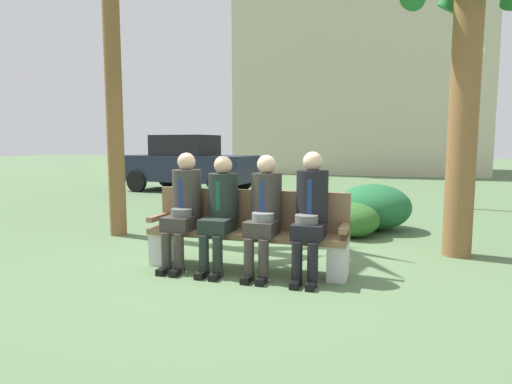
% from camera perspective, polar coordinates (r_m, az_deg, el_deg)
% --- Properties ---
extents(ground_plane, '(80.00, 80.00, 0.00)m').
position_cam_1_polar(ground_plane, '(5.10, -0.73, -9.88)').
color(ground_plane, '#547149').
extents(park_bench, '(2.29, 0.44, 0.90)m').
position_cam_1_polar(park_bench, '(4.94, -1.18, -5.21)').
color(park_bench, brown).
rests_on(park_bench, ground).
extents(seated_man_leftmost, '(0.34, 0.72, 1.33)m').
position_cam_1_polar(seated_man_leftmost, '(5.05, -9.56, -1.57)').
color(seated_man_leftmost, '#38332D').
rests_on(seated_man_leftmost, ground).
extents(seated_man_centerleft, '(0.34, 0.72, 1.29)m').
position_cam_1_polar(seated_man_centerleft, '(4.87, -4.74, -1.96)').
color(seated_man_centerleft, '#1E2823').
rests_on(seated_man_centerleft, ground).
extents(seated_man_centerright, '(0.34, 0.72, 1.31)m').
position_cam_1_polar(seated_man_centerright, '(4.69, 1.09, -2.20)').
color(seated_man_centerright, '#38332D').
rests_on(seated_man_centerright, ground).
extents(seated_man_rightmost, '(0.34, 0.72, 1.35)m').
position_cam_1_polar(seated_man_rightmost, '(4.58, 7.24, -2.23)').
color(seated_man_rightmost, black).
rests_on(seated_man_rightmost, ground).
extents(palm_tree_tall, '(1.59, 1.67, 4.34)m').
position_cam_1_polar(palm_tree_tall, '(6.15, 26.11, 19.41)').
color(palm_tree_tall, brown).
rests_on(palm_tree_tall, ground).
extents(shrub_near_bench, '(1.12, 1.03, 0.70)m').
position_cam_1_polar(shrub_near_bench, '(7.47, -6.08, -1.92)').
color(shrub_near_bench, '#196535').
rests_on(shrub_near_bench, ground).
extents(shrub_mid_lawn, '(0.85, 0.78, 0.53)m').
position_cam_1_polar(shrub_mid_lawn, '(6.80, 12.56, -3.60)').
color(shrub_mid_lawn, '#2E6325').
rests_on(shrub_mid_lawn, ground).
extents(shrub_far_lawn, '(1.22, 1.12, 0.76)m').
position_cam_1_polar(shrub_far_lawn, '(7.44, 15.32, -1.91)').
color(shrub_far_lawn, '#216134').
rests_on(shrub_far_lawn, ground).
extents(parked_car_near, '(4.04, 2.02, 1.68)m').
position_cam_1_polar(parked_car_near, '(13.04, -8.89, 3.76)').
color(parked_car_near, '#1E2338').
rests_on(parked_car_near, ground).
extents(street_lamp, '(0.24, 0.24, 3.51)m').
position_cam_1_polar(street_lamp, '(10.50, 27.06, 9.70)').
color(street_lamp, black).
rests_on(street_lamp, ground).
extents(building_backdrop, '(11.88, 7.62, 11.12)m').
position_cam_1_polar(building_backdrop, '(23.63, 13.63, 16.40)').
color(building_backdrop, beige).
rests_on(building_backdrop, ground).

